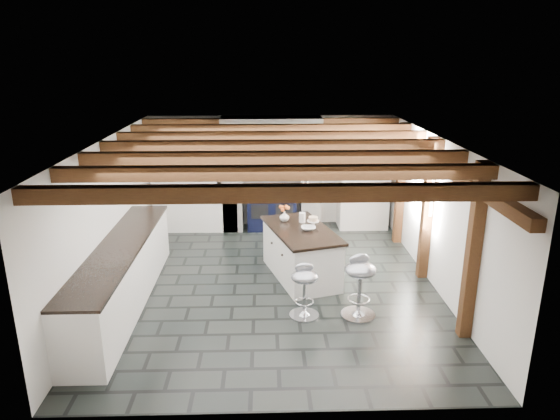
{
  "coord_description": "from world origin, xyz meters",
  "views": [
    {
      "loc": [
        -0.14,
        -7.23,
        3.49
      ],
      "look_at": [
        0.1,
        0.4,
        1.1
      ],
      "focal_mm": 32.0,
      "sensor_mm": 36.0,
      "label": 1
    }
  ],
  "objects_px": {
    "range_cooker": "(272,206)",
    "kitchen_island": "(301,252)",
    "bar_stool_near": "(359,279)",
    "bar_stool_far": "(304,285)"
  },
  "relations": [
    {
      "from": "kitchen_island",
      "to": "bar_stool_near",
      "type": "relative_size",
      "value": 2.07
    },
    {
      "from": "kitchen_island",
      "to": "bar_stool_far",
      "type": "relative_size",
      "value": 2.41
    },
    {
      "from": "bar_stool_near",
      "to": "bar_stool_far",
      "type": "height_order",
      "value": "bar_stool_near"
    },
    {
      "from": "kitchen_island",
      "to": "bar_stool_far",
      "type": "height_order",
      "value": "kitchen_island"
    },
    {
      "from": "range_cooker",
      "to": "kitchen_island",
      "type": "distance_m",
      "value": 2.45
    },
    {
      "from": "bar_stool_far",
      "to": "kitchen_island",
      "type": "bearing_deg",
      "value": 84.6
    },
    {
      "from": "kitchen_island",
      "to": "bar_stool_near",
      "type": "bearing_deg",
      "value": -78.46
    },
    {
      "from": "range_cooker",
      "to": "kitchen_island",
      "type": "relative_size",
      "value": 0.54
    },
    {
      "from": "range_cooker",
      "to": "bar_stool_far",
      "type": "distance_m",
      "value": 3.74
    },
    {
      "from": "range_cooker",
      "to": "kitchen_island",
      "type": "xyz_separation_m",
      "value": [
        0.43,
        -2.41,
        -0.04
      ]
    }
  ]
}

